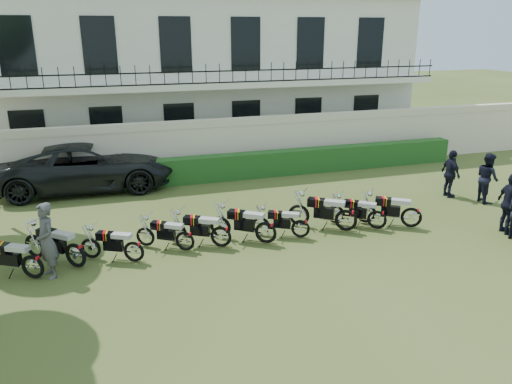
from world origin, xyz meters
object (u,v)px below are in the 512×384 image
motorcycle_8 (377,215)px  officer_5 (451,174)px  motorcycle_4 (221,232)px  inspector (47,241)px  motorcycle_0 (32,261)px  motorcycle_1 (75,250)px  motorcycle_3 (185,236)px  suv (87,166)px  motorcycle_6 (301,224)px  officer_2 (510,204)px  motorcycle_7 (346,215)px  motorcycle_9 (412,213)px  motorcycle_5 (266,227)px  officer_4 (487,178)px  motorcycle_2 (134,247)px

motorcycle_8 → officer_5: bearing=-25.9°
motorcycle_4 → inspector: (-4.34, -0.38, 0.47)m
motorcycle_0 → motorcycle_1: size_ratio=1.07×
motorcycle_8 → motorcycle_3: bearing=126.4°
motorcycle_1 → suv: 6.77m
motorcycle_3 → motorcycle_6: motorcycle_3 is taller
motorcycle_3 → motorcycle_4: (0.98, -0.06, 0.04)m
motorcycle_0 → officer_2: 13.00m
motorcycle_7 → inspector: inspector is taller
motorcycle_7 → motorcycle_9: (2.01, -0.33, -0.03)m
motorcycle_6 → officer_2: (5.91, -1.47, 0.49)m
motorcycle_5 → officer_4: size_ratio=0.96×
motorcycle_7 → motorcycle_8: (0.96, -0.13, -0.07)m
motorcycle_5 → officer_5: size_ratio=0.98×
officer_4 → suv: bearing=77.5°
motorcycle_7 → motorcycle_0: bearing=128.3°
inspector → officer_4: size_ratio=1.08×
motorcycle_7 → inspector: size_ratio=0.94×
officer_5 → motorcycle_0: bearing=104.0°
motorcycle_8 → motorcycle_9: (1.05, -0.20, 0.03)m
motorcycle_0 → motorcycle_6: bearing=-56.9°
motorcycle_0 → officer_2: officer_2 is taller
inspector → motorcycle_4: bearing=72.6°
motorcycle_8 → inspector: 9.10m
motorcycle_7 → inspector: 8.14m
officer_2 → officer_4: officer_2 is taller
motorcycle_3 → motorcycle_5: motorcycle_5 is taller
motorcycle_5 → motorcycle_6: size_ratio=1.09×
suv → inspector: (-0.88, -7.02, 0.07)m
motorcycle_5 → officer_4: bearing=-46.9°
motorcycle_7 → suv: suv is taller
motorcycle_0 → suv: suv is taller
officer_5 → motorcycle_5: bearing=109.1°
motorcycle_1 → motorcycle_5: bearing=-48.9°
motorcycle_0 → motorcycle_3: size_ratio=1.13×
motorcycle_8 → motorcycle_0: bearing=130.1°
inspector → officer_2: 12.62m
inspector → motorcycle_7: bearing=70.2°
motorcycle_7 → suv: bearing=83.0°
motorcycle_1 → inspector: (-0.59, -0.27, 0.43)m
motorcycle_3 → inspector: inspector is taller
motorcycle_1 → motorcycle_8: bearing=-48.8°
motorcycle_5 → motorcycle_7: bearing=-51.5°
motorcycle_2 → motorcycle_1: bearing=113.1°
motorcycle_0 → officer_2: size_ratio=0.93×
motorcycle_7 → motorcycle_9: 2.03m
motorcycle_4 → motorcycle_6: bearing=-61.8°
suv → inspector: bearing=174.3°
officer_4 → motorcycle_3: bearing=105.8°
motorcycle_4 → motorcycle_7: motorcycle_7 is taller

